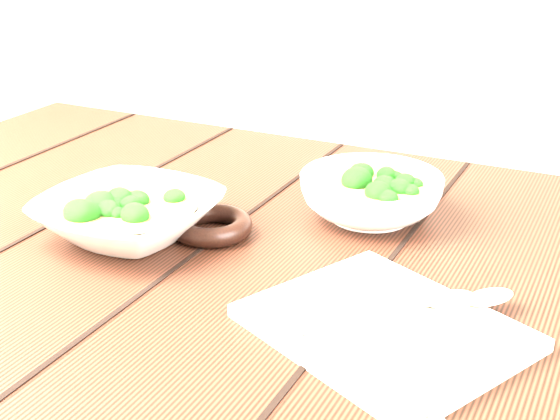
% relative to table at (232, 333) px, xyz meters
% --- Properties ---
extents(table, '(1.20, 0.80, 0.75)m').
position_rel_table_xyz_m(table, '(0.00, 0.00, 0.00)').
color(table, '#37180F').
rests_on(table, ground).
extents(soup_bowl_front, '(0.21, 0.21, 0.06)m').
position_rel_table_xyz_m(soup_bowl_front, '(-0.11, -0.03, 0.15)').
color(soup_bowl_front, white).
rests_on(soup_bowl_front, table).
extents(soup_bowl_back, '(0.18, 0.18, 0.06)m').
position_rel_table_xyz_m(soup_bowl_back, '(0.12, 0.14, 0.15)').
color(soup_bowl_back, white).
rests_on(soup_bowl_back, table).
extents(trivet, '(0.11, 0.11, 0.02)m').
position_rel_table_xyz_m(trivet, '(-0.03, 0.01, 0.13)').
color(trivet, black).
rests_on(trivet, table).
extents(napkin, '(0.29, 0.27, 0.01)m').
position_rel_table_xyz_m(napkin, '(0.22, -0.11, 0.13)').
color(napkin, beige).
rests_on(napkin, table).
extents(spoon_left, '(0.14, 0.16, 0.01)m').
position_rel_table_xyz_m(spoon_left, '(0.24, -0.07, 0.14)').
color(spoon_left, '#A59F91').
rests_on(spoon_left, napkin).
extents(spoon_right, '(0.13, 0.16, 0.01)m').
position_rel_table_xyz_m(spoon_right, '(0.28, -0.06, 0.14)').
color(spoon_right, '#A59F91').
rests_on(spoon_right, napkin).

